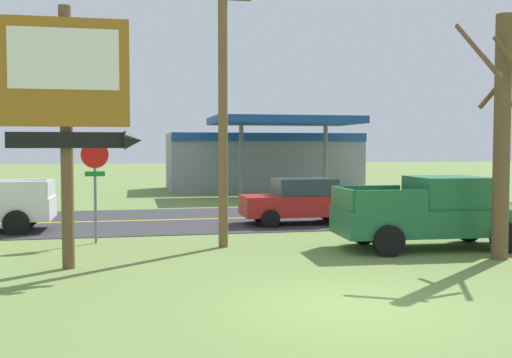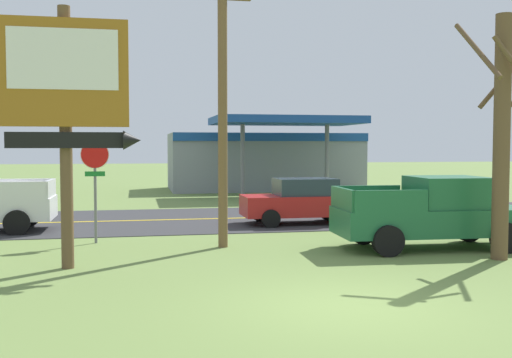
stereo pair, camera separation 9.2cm
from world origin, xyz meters
name	(u,v)px [view 2 (the right image)]	position (x,y,z in m)	size (l,w,h in m)	color
ground_plane	(345,306)	(0.00, 0.00, 0.00)	(180.00, 180.00, 0.00)	olive
road_asphalt	(231,219)	(0.00, 13.00, 0.01)	(140.00, 8.00, 0.02)	#333335
road_centre_line	(231,218)	(0.00, 13.00, 0.02)	(126.00, 0.20, 0.01)	gold
motel_sign	(67,96)	(-5.04, 4.25, 3.92)	(3.08, 0.54, 5.93)	brown
stop_sign	(95,173)	(-4.71, 7.98, 2.03)	(0.80, 0.08, 2.95)	slate
utility_pole	(223,90)	(-1.21, 6.60, 4.33)	(1.73, 0.26, 8.12)	brown
bare_tree	(502,132)	(5.22, 3.46, 3.14)	(1.68, 1.64, 5.99)	brown
gas_station	(264,159)	(4.57, 28.28, 1.94)	(12.00, 11.50, 4.40)	gray
pickup_green_parked_on_lawn	(434,213)	(4.39, 5.26, 0.96)	(5.28, 2.40, 1.96)	#1E6038
car_red_far_lane	(302,201)	(2.27, 11.00, 0.83)	(4.20, 2.00, 1.64)	red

